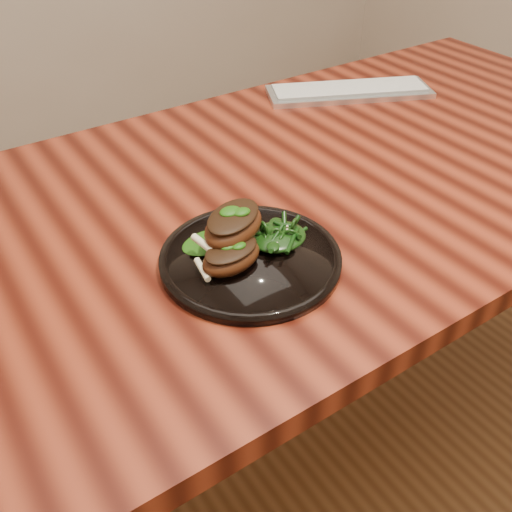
# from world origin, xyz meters

# --- Properties ---
(desk) EXTENTS (1.60, 0.80, 0.75)m
(desk) POSITION_xyz_m (0.00, 0.00, 0.67)
(desk) COLOR #370D06
(desk) RESTS_ON ground
(plate) EXTENTS (0.26, 0.26, 0.02)m
(plate) POSITION_xyz_m (-0.26, -0.15, 0.76)
(plate) COLOR black
(plate) RESTS_ON desk
(lamb_chop_front) EXTENTS (0.10, 0.07, 0.04)m
(lamb_chop_front) POSITION_xyz_m (-0.29, -0.16, 0.79)
(lamb_chop_front) COLOR #48210D
(lamb_chop_front) RESTS_ON plate
(lamb_chop_back) EXTENTS (0.13, 0.11, 0.05)m
(lamb_chop_back) POSITION_xyz_m (-0.27, -0.13, 0.81)
(lamb_chop_back) COLOR #48210D
(lamb_chop_back) RESTS_ON plate
(herb_smear) EXTENTS (0.09, 0.06, 0.01)m
(herb_smear) POSITION_xyz_m (-0.29, -0.10, 0.77)
(herb_smear) COLOR #0F3E06
(herb_smear) RESTS_ON plate
(greens_heap) EXTENTS (0.09, 0.08, 0.03)m
(greens_heap) POSITION_xyz_m (-0.20, -0.15, 0.78)
(greens_heap) COLOR black
(greens_heap) RESTS_ON plate
(keyboard) EXTENTS (0.39, 0.26, 0.02)m
(keyboard) POSITION_xyz_m (0.28, 0.24, 0.76)
(keyboard) COLOR silver
(keyboard) RESTS_ON desk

